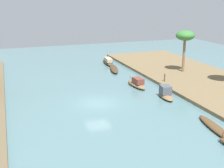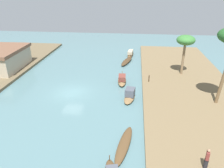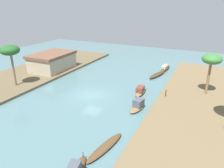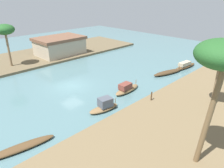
{
  "view_description": "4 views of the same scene",
  "coord_description": "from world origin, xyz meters",
  "px_view_note": "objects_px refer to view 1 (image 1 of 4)",
  "views": [
    {
      "loc": [
        -27.52,
        8.4,
        10.61
      ],
      "look_at": [
        4.02,
        -3.05,
        0.61
      ],
      "focal_mm": 47.47,
      "sensor_mm": 36.0,
      "label": 1
    },
    {
      "loc": [
        -23.35,
        -7.8,
        12.25
      ],
      "look_at": [
        1.72,
        -5.0,
        0.64
      ],
      "focal_mm": 33.97,
      "sensor_mm": 36.0,
      "label": 2
    },
    {
      "loc": [
        -22.17,
        -14.3,
        12.27
      ],
      "look_at": [
        2.66,
        -2.01,
        1.16
      ],
      "focal_mm": 31.86,
      "sensor_mm": 36.0,
      "label": 3
    },
    {
      "loc": [
        -12.91,
        -20.76,
        10.84
      ],
      "look_at": [
        2.45,
        -5.04,
        1.09
      ],
      "focal_mm": 32.83,
      "sensor_mm": 36.0,
      "label": 4
    }
  ],
  "objects_px": {
    "sampan_midstream": "(114,69)",
    "sampan_with_tall_canopy": "(214,127)",
    "palm_tree_left_far": "(185,37)",
    "sampan_downstream_large": "(166,93)",
    "sampan_near_left_bank": "(137,83)",
    "sampan_with_red_awning": "(108,62)",
    "mooring_post": "(165,78)"
  },
  "relations": [
    {
      "from": "sampan_midstream",
      "to": "sampan_with_tall_canopy",
      "type": "distance_m",
      "value": 21.79
    },
    {
      "from": "sampan_with_tall_canopy",
      "to": "sampan_midstream",
      "type": "bearing_deg",
      "value": 11.83
    },
    {
      "from": "sampan_midstream",
      "to": "palm_tree_left_far",
      "type": "xyz_separation_m",
      "value": [
        -5.32,
        -8.41,
        5.03
      ]
    },
    {
      "from": "sampan_downstream_large",
      "to": "sampan_with_tall_canopy",
      "type": "xyz_separation_m",
      "value": [
        -8.35,
        0.18,
        -0.31
      ]
    },
    {
      "from": "sampan_near_left_bank",
      "to": "sampan_midstream",
      "type": "bearing_deg",
      "value": -4.66
    },
    {
      "from": "sampan_downstream_large",
      "to": "sampan_near_left_bank",
      "type": "relative_size",
      "value": 0.84
    },
    {
      "from": "sampan_midstream",
      "to": "sampan_with_tall_canopy",
      "type": "height_order",
      "value": "sampan_midstream"
    },
    {
      "from": "sampan_downstream_large",
      "to": "sampan_midstream",
      "type": "bearing_deg",
      "value": 13.6
    },
    {
      "from": "sampan_downstream_large",
      "to": "palm_tree_left_far",
      "type": "relative_size",
      "value": 0.58
    },
    {
      "from": "sampan_with_tall_canopy",
      "to": "palm_tree_left_far",
      "type": "height_order",
      "value": "palm_tree_left_far"
    },
    {
      "from": "sampan_midstream",
      "to": "sampan_with_tall_canopy",
      "type": "xyz_separation_m",
      "value": [
        -21.78,
        -0.83,
        -0.07
      ]
    },
    {
      "from": "palm_tree_left_far",
      "to": "sampan_with_red_awning",
      "type": "bearing_deg",
      "value": 39.67
    },
    {
      "from": "sampan_near_left_bank",
      "to": "mooring_post",
      "type": "xyz_separation_m",
      "value": [
        -0.19,
        -3.69,
        0.43
      ]
    },
    {
      "from": "sampan_with_red_awning",
      "to": "mooring_post",
      "type": "relative_size",
      "value": 5.42
    },
    {
      "from": "sampan_midstream",
      "to": "sampan_with_red_awning",
      "type": "xyz_separation_m",
      "value": [
        4.18,
        -0.52,
        0.15
      ]
    },
    {
      "from": "sampan_midstream",
      "to": "mooring_post",
      "type": "distance_m",
      "value": 9.55
    },
    {
      "from": "sampan_midstream",
      "to": "sampan_near_left_bank",
      "type": "height_order",
      "value": "sampan_near_left_bank"
    },
    {
      "from": "sampan_midstream",
      "to": "sampan_near_left_bank",
      "type": "bearing_deg",
      "value": -167.31
    },
    {
      "from": "sampan_near_left_bank",
      "to": "sampan_with_tall_canopy",
      "type": "relative_size",
      "value": 0.78
    },
    {
      "from": "mooring_post",
      "to": "palm_tree_left_far",
      "type": "bearing_deg",
      "value": -54.27
    },
    {
      "from": "sampan_downstream_large",
      "to": "sampan_with_red_awning",
      "type": "relative_size",
      "value": 0.64
    },
    {
      "from": "sampan_with_red_awning",
      "to": "sampan_with_tall_canopy",
      "type": "bearing_deg",
      "value": -174.43
    },
    {
      "from": "sampan_downstream_large",
      "to": "sampan_midstream",
      "type": "distance_m",
      "value": 13.46
    },
    {
      "from": "sampan_midstream",
      "to": "sampan_with_red_awning",
      "type": "height_order",
      "value": "sampan_with_red_awning"
    },
    {
      "from": "sampan_near_left_bank",
      "to": "sampan_with_red_awning",
      "type": "relative_size",
      "value": 0.76
    },
    {
      "from": "sampan_near_left_bank",
      "to": "palm_tree_left_far",
      "type": "xyz_separation_m",
      "value": [
        3.37,
        -8.65,
        4.86
      ]
    },
    {
      "from": "sampan_with_tall_canopy",
      "to": "sampan_with_red_awning",
      "type": "distance_m",
      "value": 25.96
    },
    {
      "from": "sampan_downstream_large",
      "to": "sampan_with_tall_canopy",
      "type": "distance_m",
      "value": 8.36
    },
    {
      "from": "sampan_with_red_awning",
      "to": "mooring_post",
      "type": "height_order",
      "value": "mooring_post"
    },
    {
      "from": "sampan_midstream",
      "to": "palm_tree_left_far",
      "type": "height_order",
      "value": "palm_tree_left_far"
    },
    {
      "from": "sampan_midstream",
      "to": "mooring_post",
      "type": "xyz_separation_m",
      "value": [
        -8.89,
        -3.45,
        0.6
      ]
    },
    {
      "from": "sampan_near_left_bank",
      "to": "palm_tree_left_far",
      "type": "relative_size",
      "value": 0.7
    }
  ]
}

